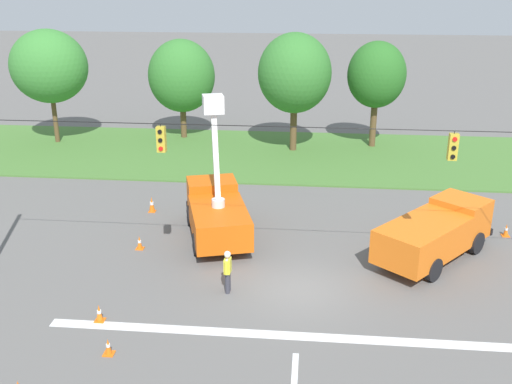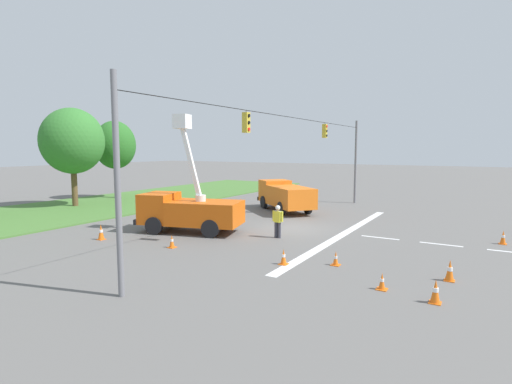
{
  "view_description": "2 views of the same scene",
  "coord_description": "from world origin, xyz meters",
  "px_view_note": "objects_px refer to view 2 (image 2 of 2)",
  "views": [
    {
      "loc": [
        0.29,
        -20.93,
        11.92
      ],
      "look_at": [
        -2.14,
        4.22,
        2.48
      ],
      "focal_mm": 42.0,
      "sensor_mm": 36.0,
      "label": 1
    },
    {
      "loc": [
        -21.62,
        -10.1,
        4.78
      ],
      "look_at": [
        -1.55,
        1.62,
        2.25
      ],
      "focal_mm": 28.0,
      "sensor_mm": 36.0,
      "label": 2
    }
  ],
  "objects_px": {
    "traffic_cone_foreground_left": "(172,241)",
    "traffic_cone_centre_line": "(277,199)",
    "utility_truck_support_near": "(285,195)",
    "traffic_cone_far_right": "(336,259)",
    "traffic_cone_lane_edge_b": "(382,282)",
    "tree_east": "(115,145)",
    "traffic_cone_near_bucket": "(101,232)",
    "tree_centre": "(72,141)",
    "traffic_cone_mid_left": "(284,257)",
    "traffic_cone_far_left": "(435,291)",
    "traffic_cone_foreground_right": "(450,270)",
    "road_worker": "(278,219)",
    "utility_truck_bucket_lift": "(189,209)",
    "traffic_cone_lane_edge_a": "(241,203)",
    "traffic_cone_mid_right": "(503,237)"
  },
  "relations": [
    {
      "from": "traffic_cone_foreground_left",
      "to": "traffic_cone_far_right",
      "type": "height_order",
      "value": "traffic_cone_foreground_left"
    },
    {
      "from": "traffic_cone_near_bucket",
      "to": "traffic_cone_lane_edge_b",
      "type": "bearing_deg",
      "value": -90.72
    },
    {
      "from": "tree_centre",
      "to": "traffic_cone_foreground_left",
      "type": "distance_m",
      "value": 18.14
    },
    {
      "from": "traffic_cone_foreground_right",
      "to": "traffic_cone_near_bucket",
      "type": "height_order",
      "value": "traffic_cone_near_bucket"
    },
    {
      "from": "tree_east",
      "to": "utility_truck_support_near",
      "type": "bearing_deg",
      "value": -86.0
    },
    {
      "from": "traffic_cone_near_bucket",
      "to": "traffic_cone_far_right",
      "type": "relative_size",
      "value": 1.39
    },
    {
      "from": "traffic_cone_mid_left",
      "to": "traffic_cone_near_bucket",
      "type": "distance_m",
      "value": 10.36
    },
    {
      "from": "traffic_cone_far_right",
      "to": "traffic_cone_lane_edge_a",
      "type": "bearing_deg",
      "value": 45.77
    },
    {
      "from": "traffic_cone_foreground_left",
      "to": "traffic_cone_far_right",
      "type": "xyz_separation_m",
      "value": [
        1.18,
        -7.84,
        -0.03
      ]
    },
    {
      "from": "traffic_cone_foreground_left",
      "to": "traffic_cone_lane_edge_a",
      "type": "height_order",
      "value": "traffic_cone_lane_edge_a"
    },
    {
      "from": "traffic_cone_foreground_right",
      "to": "traffic_cone_near_bucket",
      "type": "relative_size",
      "value": 0.95
    },
    {
      "from": "traffic_cone_mid_left",
      "to": "traffic_cone_near_bucket",
      "type": "bearing_deg",
      "value": 94.4
    },
    {
      "from": "tree_east",
      "to": "road_worker",
      "type": "height_order",
      "value": "tree_east"
    },
    {
      "from": "utility_truck_bucket_lift",
      "to": "utility_truck_support_near",
      "type": "relative_size",
      "value": 1.06
    },
    {
      "from": "traffic_cone_mid_right",
      "to": "traffic_cone_far_right",
      "type": "relative_size",
      "value": 1.19
    },
    {
      "from": "traffic_cone_foreground_right",
      "to": "traffic_cone_lane_edge_a",
      "type": "distance_m",
      "value": 20.01
    },
    {
      "from": "tree_centre",
      "to": "traffic_cone_foreground_left",
      "type": "relative_size",
      "value": 12.68
    },
    {
      "from": "traffic_cone_far_left",
      "to": "traffic_cone_far_right",
      "type": "height_order",
      "value": "traffic_cone_far_left"
    },
    {
      "from": "traffic_cone_near_bucket",
      "to": "traffic_cone_lane_edge_b",
      "type": "distance_m",
      "value": 14.55
    },
    {
      "from": "traffic_cone_far_left",
      "to": "traffic_cone_near_bucket",
      "type": "bearing_deg",
      "value": 87.95
    },
    {
      "from": "tree_east",
      "to": "road_worker",
      "type": "relative_size",
      "value": 4.18
    },
    {
      "from": "traffic_cone_foreground_left",
      "to": "traffic_cone_mid_left",
      "type": "xyz_separation_m",
      "value": [
        0.21,
        -5.93,
        0.01
      ]
    },
    {
      "from": "utility_truck_bucket_lift",
      "to": "traffic_cone_mid_right",
      "type": "xyz_separation_m",
      "value": [
        5.66,
        -15.56,
        -1.01
      ]
    },
    {
      "from": "utility_truck_bucket_lift",
      "to": "utility_truck_support_near",
      "type": "distance_m",
      "value": 9.89
    },
    {
      "from": "traffic_cone_mid_left",
      "to": "traffic_cone_far_left",
      "type": "height_order",
      "value": "traffic_cone_far_left"
    },
    {
      "from": "traffic_cone_foreground_right",
      "to": "traffic_cone_lane_edge_b",
      "type": "height_order",
      "value": "traffic_cone_foreground_right"
    },
    {
      "from": "traffic_cone_foreground_right",
      "to": "tree_east",
      "type": "bearing_deg",
      "value": 70.61
    },
    {
      "from": "traffic_cone_far_left",
      "to": "traffic_cone_far_right",
      "type": "bearing_deg",
      "value": 59.73
    },
    {
      "from": "traffic_cone_foreground_right",
      "to": "traffic_cone_near_bucket",
      "type": "xyz_separation_m",
      "value": [
        -1.97,
        16.46,
        0.02
      ]
    },
    {
      "from": "utility_truck_bucket_lift",
      "to": "traffic_cone_foreground_right",
      "type": "xyz_separation_m",
      "value": [
        -1.9,
        -13.73,
        -0.97
      ]
    },
    {
      "from": "traffic_cone_foreground_left",
      "to": "traffic_cone_far_left",
      "type": "xyz_separation_m",
      "value": [
        -1.17,
        -11.86,
        0.07
      ]
    },
    {
      "from": "tree_east",
      "to": "traffic_cone_mid_left",
      "type": "relative_size",
      "value": 11.36
    },
    {
      "from": "road_worker",
      "to": "traffic_cone_lane_edge_b",
      "type": "xyz_separation_m",
      "value": [
        -5.3,
        -6.71,
        -0.73
      ]
    },
    {
      "from": "traffic_cone_lane_edge_a",
      "to": "traffic_cone_lane_edge_b",
      "type": "bearing_deg",
      "value": -133.62
    },
    {
      "from": "traffic_cone_near_bucket",
      "to": "utility_truck_support_near",
      "type": "bearing_deg",
      "value": -16.51
    },
    {
      "from": "traffic_cone_near_bucket",
      "to": "traffic_cone_far_left",
      "type": "xyz_separation_m",
      "value": [
        -0.58,
        -16.26,
        -0.03
      ]
    },
    {
      "from": "tree_centre",
      "to": "traffic_cone_far_right",
      "type": "bearing_deg",
      "value": -102.04
    },
    {
      "from": "road_worker",
      "to": "traffic_cone_far_left",
      "type": "height_order",
      "value": "road_worker"
    },
    {
      "from": "road_worker",
      "to": "traffic_cone_foreground_left",
      "type": "relative_size",
      "value": 2.78
    },
    {
      "from": "traffic_cone_foreground_left",
      "to": "traffic_cone_centre_line",
      "type": "distance_m",
      "value": 17.2
    },
    {
      "from": "traffic_cone_foreground_left",
      "to": "traffic_cone_mid_left",
      "type": "distance_m",
      "value": 5.94
    },
    {
      "from": "road_worker",
      "to": "traffic_cone_lane_edge_b",
      "type": "bearing_deg",
      "value": -128.28
    },
    {
      "from": "traffic_cone_lane_edge_b",
      "to": "traffic_cone_centre_line",
      "type": "distance_m",
      "value": 22.07
    },
    {
      "from": "tree_east",
      "to": "traffic_cone_foreground_right",
      "type": "relative_size",
      "value": 9.47
    },
    {
      "from": "utility_truck_support_near",
      "to": "traffic_cone_far_left",
      "type": "xyz_separation_m",
      "value": [
        -14.25,
        -12.21,
        -0.86
      ]
    },
    {
      "from": "tree_centre",
      "to": "traffic_cone_mid_left",
      "type": "height_order",
      "value": "tree_centre"
    },
    {
      "from": "traffic_cone_lane_edge_b",
      "to": "tree_east",
      "type": "bearing_deg",
      "value": 65.62
    },
    {
      "from": "utility_truck_support_near",
      "to": "traffic_cone_far_right",
      "type": "height_order",
      "value": "utility_truck_support_near"
    },
    {
      "from": "tree_centre",
      "to": "road_worker",
      "type": "bearing_deg",
      "value": -95.19
    },
    {
      "from": "traffic_cone_lane_edge_b",
      "to": "traffic_cone_far_right",
      "type": "distance_m",
      "value": 3.02
    }
  ]
}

